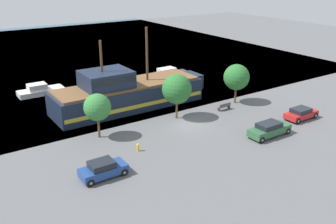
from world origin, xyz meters
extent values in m
plane|color=#5B5B5E|center=(0.00, 0.00, 0.00)|extent=(160.00, 160.00, 0.00)
plane|color=#33566B|center=(0.00, 44.00, 0.00)|extent=(80.00, 80.00, 0.00)
cube|color=#192338|center=(-2.66, 8.82, 1.39)|extent=(18.57, 5.65, 2.77)
cube|color=gold|center=(-2.66, 8.82, 0.97)|extent=(18.20, 5.73, 0.45)
cube|color=#192338|center=(7.22, 8.82, 1.80)|extent=(1.40, 3.11, 1.94)
cube|color=brown|center=(-2.66, 8.82, 2.90)|extent=(17.83, 5.20, 0.25)
cube|color=#192338|center=(-5.45, 8.82, 4.00)|extent=(5.57, 4.52, 1.96)
cube|color=black|center=(-5.45, 8.82, 4.30)|extent=(5.29, 4.58, 0.71)
cylinder|color=#4C331E|center=(0.12, 8.82, 6.29)|extent=(0.28, 0.28, 6.53)
cylinder|color=#4C331E|center=(-5.91, 8.82, 5.80)|extent=(0.28, 0.28, 5.55)
cube|color=silver|center=(-10.25, 19.84, 0.35)|extent=(6.03, 2.28, 0.71)
cube|color=silver|center=(-10.70, 19.84, 1.11)|extent=(2.41, 1.78, 0.81)
cube|color=black|center=(-9.98, 19.84, 1.11)|extent=(0.12, 1.60, 0.65)
cube|color=#2D333D|center=(8.50, 16.29, 0.44)|extent=(6.54, 2.26, 0.89)
cube|color=silver|center=(8.01, 16.29, 1.34)|extent=(2.61, 1.76, 0.90)
cube|color=black|center=(8.80, 16.29, 1.34)|extent=(0.12, 1.58, 0.72)
cube|color=navy|center=(-12.27, -4.78, 0.58)|extent=(3.86, 1.76, 0.68)
cube|color=black|center=(-12.38, -4.78, 1.18)|extent=(2.01, 1.58, 0.52)
cylinder|color=black|center=(-10.78, -5.56, 0.32)|extent=(0.64, 0.22, 0.64)
cylinder|color=gray|center=(-10.78, -5.56, 0.32)|extent=(0.24, 0.25, 0.24)
cylinder|color=black|center=(-10.78, -3.99, 0.32)|extent=(0.64, 0.22, 0.64)
cylinder|color=gray|center=(-10.78, -3.99, 0.32)|extent=(0.24, 0.25, 0.24)
cylinder|color=black|center=(-13.75, -5.56, 0.32)|extent=(0.64, 0.22, 0.64)
cylinder|color=gray|center=(-13.75, -5.56, 0.32)|extent=(0.24, 0.25, 0.24)
cylinder|color=black|center=(-13.75, -3.99, 0.32)|extent=(0.64, 0.22, 0.64)
cylinder|color=gray|center=(-13.75, -3.99, 0.32)|extent=(0.24, 0.25, 0.24)
cube|color=#B21E1E|center=(11.78, -5.67, 0.57)|extent=(4.07, 1.73, 0.59)
cube|color=black|center=(11.65, -5.67, 1.09)|extent=(2.12, 1.56, 0.46)
cylinder|color=black|center=(13.31, -6.45, 0.36)|extent=(0.72, 0.22, 0.72)
cylinder|color=gray|center=(13.31, -6.45, 0.36)|extent=(0.27, 0.25, 0.27)
cylinder|color=black|center=(13.31, -4.89, 0.36)|extent=(0.72, 0.22, 0.72)
cylinder|color=gray|center=(13.31, -4.89, 0.36)|extent=(0.27, 0.25, 0.27)
cylinder|color=black|center=(10.24, -6.45, 0.36)|extent=(0.72, 0.22, 0.72)
cylinder|color=gray|center=(10.24, -6.45, 0.36)|extent=(0.27, 0.25, 0.27)
cylinder|color=black|center=(10.24, -4.89, 0.36)|extent=(0.72, 0.22, 0.72)
cylinder|color=gray|center=(10.24, -4.89, 0.36)|extent=(0.27, 0.25, 0.27)
cube|color=#2D5B38|center=(5.26, -6.83, 0.62)|extent=(4.77, 1.72, 0.74)
cube|color=black|center=(5.12, -6.83, 1.24)|extent=(2.48, 1.55, 0.48)
cylinder|color=black|center=(7.18, -7.60, 0.34)|extent=(0.67, 0.22, 0.67)
cylinder|color=gray|center=(7.18, -7.60, 0.34)|extent=(0.26, 0.25, 0.26)
cylinder|color=black|center=(7.18, -6.05, 0.34)|extent=(0.67, 0.22, 0.67)
cylinder|color=gray|center=(7.18, -6.05, 0.34)|extent=(0.26, 0.25, 0.26)
cylinder|color=black|center=(3.34, -7.60, 0.34)|extent=(0.67, 0.22, 0.67)
cylinder|color=gray|center=(3.34, -7.60, 0.34)|extent=(0.26, 0.25, 0.26)
cylinder|color=black|center=(3.34, -6.05, 0.34)|extent=(0.67, 0.22, 0.67)
cylinder|color=gray|center=(3.34, -6.05, 0.34)|extent=(0.26, 0.25, 0.26)
cylinder|color=yellow|center=(-7.61, -2.32, 0.28)|extent=(0.22, 0.22, 0.56)
sphere|color=yellow|center=(-7.61, -2.32, 0.64)|extent=(0.25, 0.25, 0.25)
cylinder|color=yellow|center=(-7.77, -2.32, 0.31)|extent=(0.10, 0.09, 0.09)
cylinder|color=yellow|center=(-7.45, -2.32, 0.31)|extent=(0.10, 0.09, 0.09)
cube|color=#4C4742|center=(6.47, 1.44, 0.42)|extent=(1.72, 0.45, 0.05)
cube|color=#4C4742|center=(6.47, 1.24, 0.65)|extent=(1.72, 0.06, 0.40)
cube|color=#2D2D2D|center=(5.66, 1.44, 0.20)|extent=(0.12, 0.36, 0.40)
cube|color=#2D2D2D|center=(7.27, 1.44, 0.20)|extent=(0.12, 0.36, 0.40)
cylinder|color=brown|center=(-9.37, 2.57, 1.05)|extent=(0.24, 0.24, 2.10)
sphere|color=#337A38|center=(-9.37, 2.57, 3.26)|extent=(2.74, 2.74, 2.74)
cylinder|color=brown|center=(0.14, 2.43, 1.04)|extent=(0.24, 0.24, 2.07)
sphere|color=#286B2D|center=(0.14, 2.43, 3.50)|extent=(3.35, 3.35, 3.35)
cylinder|color=brown|center=(9.36, 2.58, 1.00)|extent=(0.24, 0.24, 2.00)
sphere|color=#286B2D|center=(9.36, 2.58, 3.38)|extent=(3.24, 3.24, 3.24)
camera|label=1|loc=(-22.82, -30.13, 16.19)|focal=40.00mm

